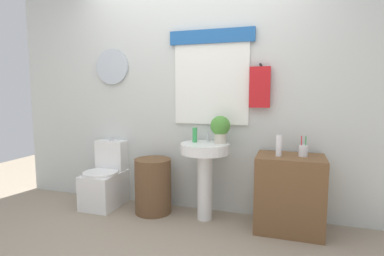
{
  "coord_description": "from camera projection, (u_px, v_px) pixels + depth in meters",
  "views": [
    {
      "loc": [
        0.99,
        -2.02,
        1.28
      ],
      "look_at": [
        0.08,
        0.8,
        0.93
      ],
      "focal_mm": 28.49,
      "sensor_mm": 36.0,
      "label": 1
    }
  ],
  "objects": [
    {
      "name": "back_wall",
      "position": [
        195.0,
        90.0,
        3.29
      ],
      "size": [
        4.4,
        0.18,
        2.6
      ],
      "color": "silver",
      "rests_on": "ground_plane"
    },
    {
      "name": "toilet",
      "position": [
        106.0,
        181.0,
        3.46
      ],
      "size": [
        0.38,
        0.51,
        0.74
      ],
      "color": "white",
      "rests_on": "ground_plane"
    },
    {
      "name": "laundry_hamper",
      "position": [
        153.0,
        186.0,
        3.24
      ],
      "size": [
        0.38,
        0.38,
        0.58
      ],
      "primitive_type": "cylinder",
      "color": "brown",
      "rests_on": "ground_plane"
    },
    {
      "name": "pedestal_sink",
      "position": [
        205.0,
        163.0,
        3.03
      ],
      "size": [
        0.49,
        0.49,
        0.78
      ],
      "color": "white",
      "rests_on": "ground_plane"
    },
    {
      "name": "faucet",
      "position": [
        208.0,
        137.0,
        3.12
      ],
      "size": [
        0.03,
        0.03,
        0.1
      ],
      "primitive_type": "cylinder",
      "color": "silver",
      "rests_on": "pedestal_sink"
    },
    {
      "name": "wooden_cabinet",
      "position": [
        289.0,
        193.0,
        2.81
      ],
      "size": [
        0.6,
        0.44,
        0.7
      ],
      "primitive_type": "cube",
      "color": "brown",
      "rests_on": "ground_plane"
    },
    {
      "name": "soap_bottle",
      "position": [
        195.0,
        135.0,
        3.08
      ],
      "size": [
        0.05,
        0.05,
        0.15
      ],
      "primitive_type": "cylinder",
      "color": "green",
      "rests_on": "pedestal_sink"
    },
    {
      "name": "potted_plant",
      "position": [
        220.0,
        128.0,
        3.0
      ],
      "size": [
        0.2,
        0.2,
        0.27
      ],
      "color": "beige",
      "rests_on": "pedestal_sink"
    },
    {
      "name": "lotion_bottle",
      "position": [
        279.0,
        146.0,
        2.75
      ],
      "size": [
        0.05,
        0.05,
        0.19
      ],
      "primitive_type": "cylinder",
      "color": "white",
      "rests_on": "wooden_cabinet"
    },
    {
      "name": "toothbrush_cup",
      "position": [
        303.0,
        151.0,
        2.75
      ],
      "size": [
        0.08,
        0.08,
        0.19
      ],
      "color": "silver",
      "rests_on": "wooden_cabinet"
    }
  ]
}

